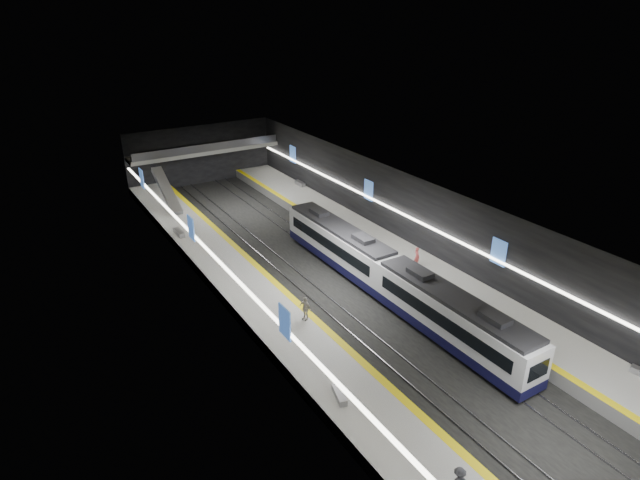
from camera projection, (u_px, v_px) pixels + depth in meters
ground at (343, 290)px, 47.10m from camera, size 70.00×70.00×0.00m
ceiling at (345, 205)px, 43.78m from camera, size 20.00×70.00×0.04m
wall_left at (235, 278)px, 40.69m from camera, size 0.04×70.00×8.00m
wall_right at (432, 225)px, 50.19m from camera, size 0.04×70.00×8.00m
wall_back at (201, 155)px, 72.60m from camera, size 20.00×0.04×8.00m
platform_left at (266, 309)px, 43.33m from camera, size 5.00×70.00×1.00m
tile_surface_left at (266, 303)px, 43.12m from camera, size 5.00×70.00×0.02m
tactile_strip_left at (290, 296)px, 44.16m from camera, size 0.60×70.00×0.02m
platform_right at (409, 265)px, 50.45m from camera, size 5.00×70.00×1.00m
tile_surface_right at (409, 260)px, 50.24m from camera, size 5.00×70.00×0.02m
tactile_strip_right at (391, 265)px, 49.19m from camera, size 0.60×70.00×0.02m
rails at (343, 289)px, 47.07m from camera, size 6.52×70.00×0.12m
train at (389, 275)px, 44.94m from camera, size 2.69×30.04×3.60m
ad_posters at (337, 239)px, 46.01m from camera, size 19.94×53.50×2.20m
cove_light_left at (237, 280)px, 40.87m from camera, size 0.25×68.60×0.12m
cove_light_right at (430, 227)px, 50.18m from camera, size 0.25×68.60×0.12m
mezzanine_bridge at (205, 151)px, 70.56m from camera, size 20.00×3.00×1.50m
escalator at (167, 190)px, 62.51m from camera, size 1.20×7.50×3.92m
bench_left_near at (339, 395)px, 32.88m from camera, size 0.97×1.85×0.44m
bench_left_far at (179, 233)px, 55.40m from camera, size 0.64×2.07×0.50m
bench_right_far at (300, 184)px, 70.02m from camera, size 0.56×1.96×0.48m
passenger_right_a at (417, 257)px, 48.78m from camera, size 0.56×0.74×1.83m
passenger_left_a at (305, 308)px, 40.59m from camera, size 0.78×1.23×1.94m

